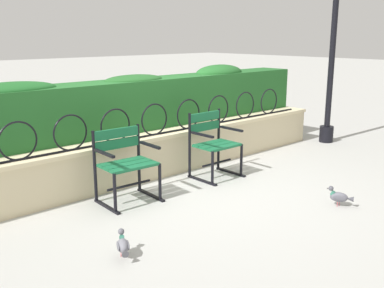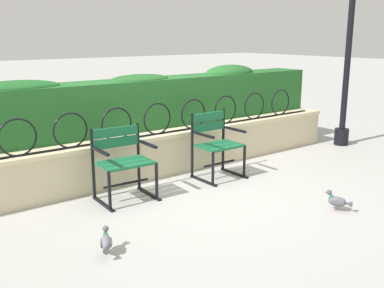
% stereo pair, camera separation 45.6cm
% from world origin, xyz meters
% --- Properties ---
extents(ground_plane, '(60.00, 60.00, 0.00)m').
position_xyz_m(ground_plane, '(0.00, 0.00, 0.00)').
color(ground_plane, '#ADADA8').
extents(stone_wall, '(6.34, 0.41, 0.57)m').
position_xyz_m(stone_wall, '(0.00, 0.73, 0.29)').
color(stone_wall, beige).
rests_on(stone_wall, ground).
extents(iron_arch_fence, '(5.82, 0.02, 0.42)m').
position_xyz_m(iron_arch_fence, '(-0.09, 0.65, 0.76)').
color(iron_arch_fence, black).
rests_on(iron_arch_fence, stone_wall).
extents(hedge_row, '(6.22, 0.55, 0.81)m').
position_xyz_m(hedge_row, '(0.01, 1.18, 0.95)').
color(hedge_row, '#236028').
rests_on(hedge_row, stone_wall).
extents(park_chair_left, '(0.65, 0.55, 0.83)m').
position_xyz_m(park_chair_left, '(-0.87, 0.21, 0.46)').
color(park_chair_left, '#19663D').
rests_on(park_chair_left, ground).
extents(park_chair_right, '(0.58, 0.53, 0.87)m').
position_xyz_m(park_chair_right, '(0.51, 0.18, 0.46)').
color(park_chair_right, '#19663D').
rests_on(park_chair_right, ground).
extents(pigeon_near_chairs, '(0.18, 0.28, 0.22)m').
position_xyz_m(pigeon_near_chairs, '(0.76, -1.54, 0.11)').
color(pigeon_near_chairs, '#5B5B66').
rests_on(pigeon_near_chairs, ground).
extents(pigeon_far_side, '(0.18, 0.27, 0.22)m').
position_xyz_m(pigeon_far_side, '(-1.67, -0.91, 0.11)').
color(pigeon_far_side, slate).
rests_on(pigeon_far_side, ground).
extents(lamppost, '(0.28, 0.28, 3.39)m').
position_xyz_m(lamppost, '(3.39, 0.21, 1.76)').
color(lamppost, black).
rests_on(lamppost, ground).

